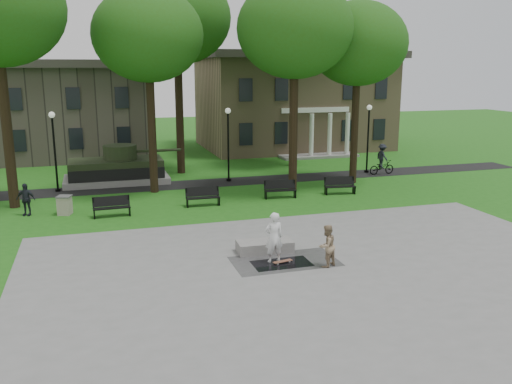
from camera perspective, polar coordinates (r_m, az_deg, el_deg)
ground at (r=23.79m, az=3.21°, el=-4.70°), size 120.00×120.00×0.00m
plaza at (r=19.45m, az=8.34°, el=-8.91°), size 22.00×16.00×0.02m
footpath at (r=34.93m, az=-3.56°, el=1.03°), size 44.00×2.60×0.01m
building_right at (r=50.61m, az=3.81°, el=9.68°), size 17.00×12.00×8.60m
building_left at (r=48.00m, az=-20.84°, el=7.81°), size 15.00×10.00×7.20m
tree_1 at (r=31.99m, az=-11.31°, el=15.84°), size 6.20×6.20×11.63m
tree_2 at (r=31.93m, az=4.12°, el=16.71°), size 6.60×6.60×12.16m
tree_3 at (r=34.64m, az=10.70°, el=15.04°), size 6.00×6.00×11.19m
tree_4 at (r=37.86m, az=-8.37°, el=17.64°), size 7.20×7.20×13.50m
tree_5 at (r=40.48m, az=4.04°, el=16.41°), size 6.40×6.40×12.44m
lamp_left at (r=33.92m, az=-20.47°, el=4.66°), size 0.36×0.36×4.73m
lamp_mid at (r=34.87m, az=-2.94°, el=5.66°), size 0.36×0.36×4.73m
lamp_right at (r=38.51m, az=11.73°, el=6.10°), size 0.36×0.36×4.73m
tank_monument at (r=35.86m, az=-14.43°, el=2.34°), size 7.45×3.40×2.40m
puddle at (r=20.54m, az=2.72°, el=-7.54°), size 2.20×1.20×0.00m
concrete_block at (r=21.72m, az=0.93°, el=-5.74°), size 2.25×1.11×0.45m
skateboard at (r=20.61m, az=2.83°, el=-7.37°), size 0.80×0.36×0.07m
skateboarder at (r=20.40m, az=1.89°, el=-4.79°), size 0.73×0.49×1.94m
friend_watching at (r=20.15m, az=7.46°, el=-5.64°), size 0.96×0.88×1.60m
pedestrian_walker at (r=29.23m, az=-23.07°, el=-0.73°), size 1.04×0.72×1.64m
cyclist at (r=38.36m, az=13.11°, el=3.10°), size 1.97×1.14×2.12m
park_bench_0 at (r=27.73m, az=-14.96°, el=-1.44°), size 1.81×0.58×1.00m
park_bench_1 at (r=29.00m, az=-5.64°, el=-0.43°), size 1.81×0.57×1.00m
park_bench_2 at (r=30.65m, az=2.52°, el=0.34°), size 1.84×0.75×1.00m
park_bench_3 at (r=31.96m, az=8.78°, el=0.73°), size 1.85×0.78×1.00m
trash_bin at (r=28.79m, az=-19.50°, el=-1.31°), size 0.83×0.83×0.96m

